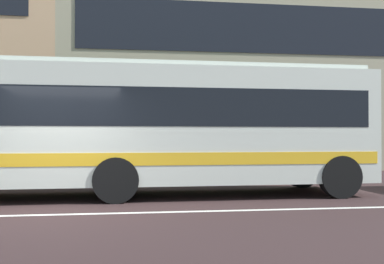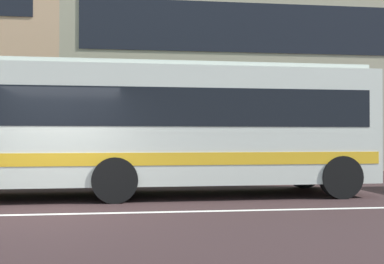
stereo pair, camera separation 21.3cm
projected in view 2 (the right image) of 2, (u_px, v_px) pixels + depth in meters
name	position (u px, v px, depth m)	size (l,w,h in m)	color
ground_plane	(50.00, 214.00, 8.63)	(160.00, 160.00, 0.00)	#302121
lane_centre_line	(50.00, 214.00, 8.63)	(60.00, 0.16, 0.01)	silver
hedge_row_far	(58.00, 170.00, 14.90)	(19.84, 1.10, 0.78)	#1F4B1D
apartment_block_right	(256.00, 69.00, 25.01)	(18.84, 11.47, 10.23)	tan
transit_bus	(144.00, 124.00, 11.38)	(11.13, 2.80, 3.17)	silver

